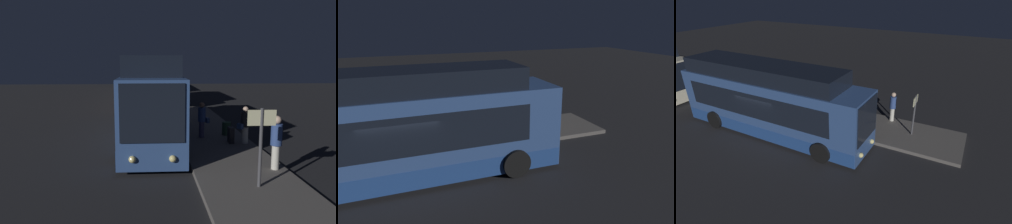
% 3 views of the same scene
% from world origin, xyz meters
% --- Properties ---
extents(ground, '(80.00, 80.00, 0.00)m').
position_xyz_m(ground, '(0.00, 0.00, 0.00)').
color(ground, '#232326').
extents(platform, '(20.00, 3.23, 0.18)m').
position_xyz_m(platform, '(0.00, 3.22, 0.09)').
color(platform, '#605B56').
rests_on(platform, ground).
extents(bus_lead, '(11.45, 2.72, 4.02)m').
position_xyz_m(bus_lead, '(0.03, 0.24, 1.83)').
color(bus_lead, '#33518C').
rests_on(bus_lead, ground).
extents(passenger_boarding, '(0.56, 0.66, 1.66)m').
position_xyz_m(passenger_boarding, '(2.15, 4.39, 1.07)').
color(passenger_boarding, silver).
rests_on(passenger_boarding, platform).
extents(passenger_waiting, '(0.52, 0.52, 1.84)m').
position_xyz_m(passenger_waiting, '(5.72, 4.40, 1.19)').
color(passenger_waiting, silver).
rests_on(passenger_waiting, platform).
extents(passenger_with_bags, '(0.41, 0.57, 1.70)m').
position_xyz_m(passenger_with_bags, '(0.85, 2.68, 1.10)').
color(passenger_with_bags, '#4C476B').
rests_on(passenger_with_bags, platform).
extents(suitcase, '(0.48, 0.21, 0.95)m').
position_xyz_m(suitcase, '(1.99, 3.81, 0.53)').
color(suitcase, black).
rests_on(suitcase, platform).
extents(sign_post, '(0.10, 0.82, 2.32)m').
position_xyz_m(sign_post, '(7.23, 3.33, 1.69)').
color(sign_post, '#4C4C51').
rests_on(sign_post, platform).
extents(trash_bin, '(0.44, 0.44, 0.65)m').
position_xyz_m(trash_bin, '(0.43, 3.98, 0.50)').
color(trash_bin, '#2D4C33').
rests_on(trash_bin, platform).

